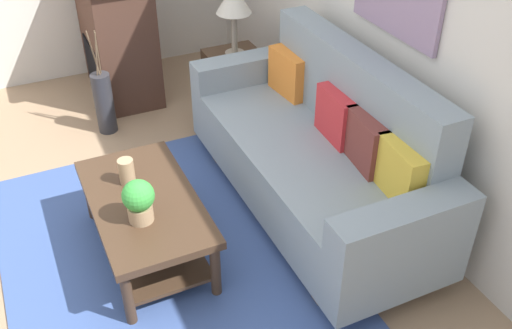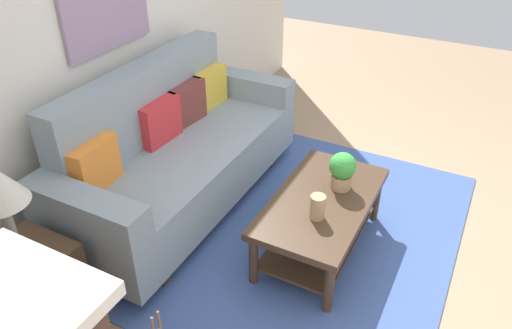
# 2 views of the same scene
# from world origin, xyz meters

# --- Properties ---
(ground_plane) EXTENTS (9.67, 9.67, 0.00)m
(ground_plane) POSITION_xyz_m (0.00, 0.00, 0.00)
(ground_plane) COLOR #9E7F60
(wall_back) EXTENTS (5.67, 0.10, 2.70)m
(wall_back) POSITION_xyz_m (0.00, 2.13, 1.35)
(wall_back) COLOR silver
(wall_back) RESTS_ON ground_plane
(area_rug) EXTENTS (2.57, 1.88, 0.01)m
(area_rug) POSITION_xyz_m (0.00, 0.50, 0.01)
(area_rug) COLOR #3D5693
(area_rug) RESTS_ON ground_plane
(couch) EXTENTS (2.15, 0.84, 1.08)m
(couch) POSITION_xyz_m (-0.10, 1.60, 0.43)
(couch) COLOR gray
(couch) RESTS_ON ground_plane
(throw_pillow_orange) EXTENTS (0.37, 0.15, 0.32)m
(throw_pillow_orange) POSITION_xyz_m (-0.77, 1.72, 0.68)
(throw_pillow_orange) COLOR orange
(throw_pillow_orange) RESTS_ON couch
(throw_pillow_crimson) EXTENTS (0.37, 0.14, 0.32)m
(throw_pillow_crimson) POSITION_xyz_m (-0.10, 1.72, 0.68)
(throw_pillow_crimson) COLOR red
(throw_pillow_crimson) RESTS_ON couch
(throw_pillow_maroon) EXTENTS (0.37, 0.16, 0.32)m
(throw_pillow_maroon) POSITION_xyz_m (0.23, 1.72, 0.68)
(throw_pillow_maroon) COLOR brown
(throw_pillow_maroon) RESTS_ON couch
(throw_pillow_mustard) EXTENTS (0.37, 0.15, 0.32)m
(throw_pillow_mustard) POSITION_xyz_m (0.56, 1.72, 0.68)
(throw_pillow_mustard) COLOR gold
(throw_pillow_mustard) RESTS_ON couch
(coffee_table) EXTENTS (1.10, 0.60, 0.43)m
(coffee_table) POSITION_xyz_m (-0.12, 0.44, 0.31)
(coffee_table) COLOR #422D1E
(coffee_table) RESTS_ON ground_plane
(tabletop_vase) EXTENTS (0.10, 0.10, 0.16)m
(tabletop_vase) POSITION_xyz_m (-0.31, 0.40, 0.51)
(tabletop_vase) COLOR tan
(tabletop_vase) RESTS_ON coffee_table
(potted_plant_tabletop) EXTENTS (0.18, 0.18, 0.26)m
(potted_plant_tabletop) POSITION_xyz_m (0.06, 0.38, 0.57)
(potted_plant_tabletop) COLOR tan
(potted_plant_tabletop) RESTS_ON coffee_table
(side_table) EXTENTS (0.44, 0.44, 0.56)m
(side_table) POSITION_xyz_m (-1.48, 1.61, 0.28)
(side_table) COLOR #422D1E
(side_table) RESTS_ON ground_plane
(table_lamp) EXTENTS (0.28, 0.28, 0.57)m
(table_lamp) POSITION_xyz_m (-1.48, 1.61, 0.99)
(table_lamp) COLOR gray
(table_lamp) RESTS_ON side_table
(fireplace) EXTENTS (1.02, 0.58, 1.16)m
(fireplace) POSITION_xyz_m (-2.29, 0.83, 0.59)
(fireplace) COLOR #472D23
(fireplace) RESTS_ON ground_plane
(floor_vase) EXTENTS (0.15, 0.15, 0.51)m
(floor_vase) POSITION_xyz_m (-1.68, 0.53, 0.26)
(floor_vase) COLOR #2D2D33
(floor_vase) RESTS_ON ground_plane
(floor_vase_branch_a) EXTENTS (0.04, 0.04, 0.36)m
(floor_vase_branch_a) POSITION_xyz_m (-1.66, 0.53, 0.69)
(floor_vase_branch_a) COLOR brown
(floor_vase_branch_a) RESTS_ON floor_vase
(floor_vase_branch_b) EXTENTS (0.04, 0.01, 0.36)m
(floor_vase_branch_b) POSITION_xyz_m (-1.69, 0.55, 0.69)
(floor_vase_branch_b) COLOR brown
(floor_vase_branch_b) RESTS_ON floor_vase
(floor_vase_branch_c) EXTENTS (0.05, 0.05, 0.36)m
(floor_vase_branch_c) POSITION_xyz_m (-1.69, 0.52, 0.69)
(floor_vase_branch_c) COLOR brown
(floor_vase_branch_c) RESTS_ON floor_vase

